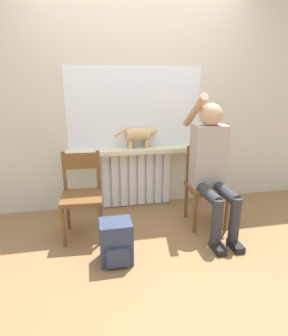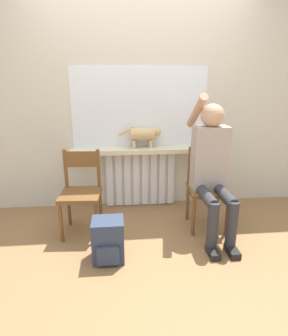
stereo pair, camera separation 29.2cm
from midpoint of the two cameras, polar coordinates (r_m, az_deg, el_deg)
The scene contains 10 objects.
ground_plane at distance 2.61m, azimuth -0.32°, elevation -17.90°, with size 12.00×12.00×0.00m, color olive.
wall_with_window at distance 3.35m, azimuth -4.56°, elevation 14.66°, with size 7.00×0.06×2.70m.
radiator at distance 3.47m, azimuth -4.01°, elevation -2.19°, with size 0.86×0.08×0.69m.
windowsill at distance 3.30m, azimuth -4.00°, elevation 3.55°, with size 1.63×0.23×0.05m.
window_glass at distance 3.32m, azimuth -4.43°, elevation 12.12°, with size 1.57×0.01×0.92m.
chair_left at distance 2.86m, azimuth -15.41°, elevation -5.18°, with size 0.41×0.41×0.84m.
chair_right at distance 3.04m, azimuth 9.76°, elevation -3.42°, with size 0.41×0.41×0.84m.
person at distance 2.85m, azimuth 10.82°, elevation 1.06°, with size 0.36×1.02×1.40m.
cat at distance 3.29m, azimuth -3.37°, elevation 6.85°, with size 0.51×0.14×0.26m.
backpack at distance 2.50m, azimuth -9.15°, elevation -14.71°, with size 0.27×0.26×0.37m.
Camera 1 is at (-0.55, -2.07, 1.51)m, focal length 30.00 mm.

